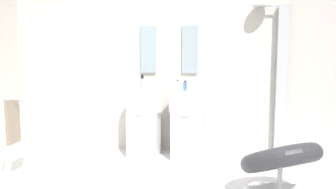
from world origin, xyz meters
TOP-DOWN VIEW (x-y plane):
  - rear_partition at (0.00, 1.65)m, footprint 4.80×0.10m
  - pedestal_sink_left at (-0.30, 1.28)m, footprint 0.50×0.50m
  - pedestal_sink_right at (0.30, 1.28)m, footprint 0.50×0.50m
  - vanity_mirror_left at (-0.30, 1.58)m, footprint 0.22×0.03m
  - vanity_mirror_right at (0.30, 1.58)m, footprint 0.22×0.03m
  - shower_column at (1.52, 1.53)m, footprint 0.49×0.24m
  - lounge_chair at (1.32, 0.12)m, footprint 1.08×1.08m
  - towel_rack at (-1.59, 0.24)m, footprint 0.37×0.22m
  - soap_bottle_black at (-0.35, 1.43)m, footprint 0.04×0.04m
  - soap_bottle_blue at (0.28, 1.12)m, footprint 0.05×0.05m
  - soap_bottle_grey at (-0.35, 1.41)m, footprint 0.05×0.05m
  - soap_bottle_clear at (0.17, 1.23)m, footprint 0.04×0.04m

SIDE VIEW (x-z plane):
  - lounge_chair at x=1.32m, z-range 0.03..0.67m
  - pedestal_sink_left at x=-0.30m, z-range 0.00..1.03m
  - pedestal_sink_right at x=0.30m, z-range 0.00..1.03m
  - towel_rack at x=-1.59m, z-range 0.15..1.10m
  - soap_bottle_blue at x=0.28m, z-range 0.93..1.06m
  - soap_bottle_clear at x=0.17m, z-range 0.93..1.06m
  - soap_bottle_grey at x=-0.35m, z-range 0.93..1.08m
  - soap_bottle_black at x=-0.35m, z-range 0.93..1.12m
  - shower_column at x=1.52m, z-range 0.05..2.10m
  - rear_partition at x=0.00m, z-range 0.00..2.60m
  - vanity_mirror_left at x=-0.30m, z-range 1.14..1.80m
  - vanity_mirror_right at x=0.30m, z-range 1.14..1.80m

